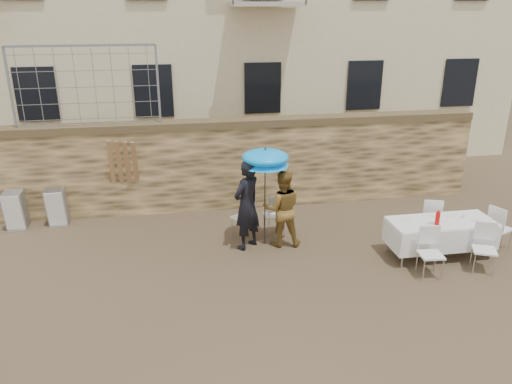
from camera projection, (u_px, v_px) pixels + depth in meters
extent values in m
plane|color=brown|center=(255.00, 320.00, 8.16)|extent=(80.00, 80.00, 0.00)
cube|color=olive|center=(221.00, 165.00, 12.38)|extent=(13.00, 0.50, 2.20)
imported|color=black|center=(247.00, 205.00, 10.29)|extent=(0.83, 0.81, 1.93)
imported|color=#AF8235|center=(282.00, 208.00, 10.45)|extent=(0.87, 0.71, 1.67)
cylinder|color=#3F3F44|center=(265.00, 205.00, 10.47)|extent=(0.03, 0.03, 1.77)
cone|color=#0B9DFF|center=(265.00, 160.00, 10.12)|extent=(1.01, 1.01, 0.22)
cube|color=white|center=(442.00, 222.00, 10.01)|extent=(2.10, 0.85, 0.05)
cylinder|color=silver|center=(403.00, 250.00, 9.67)|extent=(0.04, 0.04, 0.74)
cylinder|color=silver|center=(492.00, 243.00, 9.98)|extent=(0.04, 0.04, 0.74)
cylinder|color=silver|center=(389.00, 235.00, 10.31)|extent=(0.04, 0.04, 0.74)
cylinder|color=silver|center=(473.00, 229.00, 10.61)|extent=(0.04, 0.04, 0.74)
cylinder|color=red|center=(438.00, 218.00, 9.79)|extent=(0.09, 0.09, 0.26)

